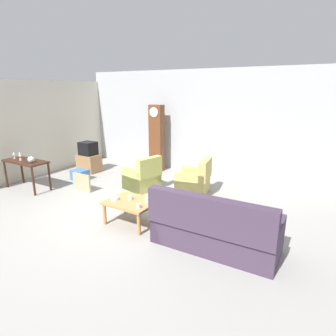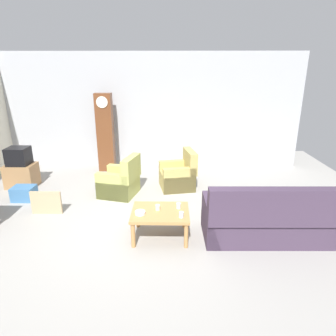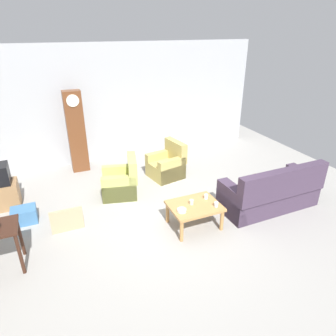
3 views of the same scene
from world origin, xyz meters
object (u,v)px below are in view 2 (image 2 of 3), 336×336
coffee_table_wood (160,215)px  tv_stand_cabinet (22,175)px  cup_white_porcelain (179,206)px  storage_box_blue (24,193)px  cup_blue_rimmed (181,215)px  framed_picture_leaning (46,203)px  armchair_olive_near (121,182)px  armchair_olive_far (179,176)px  tv_crt (18,156)px  cup_cream_tall (158,207)px  bowl_white_stacked (140,213)px  grandfather_clock (105,133)px  couch_floral (268,220)px

coffee_table_wood → tv_stand_cabinet: 4.12m
cup_white_porcelain → storage_box_blue: bearing=158.4°
cup_blue_rimmed → framed_picture_leaning: bearing=158.9°
coffee_table_wood → storage_box_blue: size_ratio=2.05×
tv_stand_cabinet → armchair_olive_near: bearing=-10.8°
armchair_olive_near → storage_box_blue: (-2.08, -0.31, -0.15)m
armchair_olive_near → armchair_olive_far: same height
armchair_olive_near → tv_stand_cabinet: 2.54m
tv_crt → cup_cream_tall: 4.07m
armchair_olive_far → tv_crt: (-3.83, 0.03, 0.47)m
coffee_table_wood → cup_cream_tall: 0.13m
tv_crt → storage_box_blue: bearing=-61.9°
armchair_olive_near → bowl_white_stacked: armchair_olive_near is taller
armchair_olive_far → tv_stand_cabinet: armchair_olive_far is taller
cup_cream_tall → bowl_white_stacked: cup_cream_tall is taller
framed_picture_leaning → armchair_olive_far: bearing=27.7°
tv_stand_cabinet → tv_crt: (0.00, 0.00, 0.49)m
armchair_olive_far → grandfather_clock: 2.50m
couch_floral → grandfather_clock: size_ratio=0.99×
armchair_olive_near → cup_blue_rimmed: 2.37m
grandfather_clock → framed_picture_leaning: bearing=-103.5°
armchair_olive_near → framed_picture_leaning: bearing=-144.4°
cup_cream_tall → grandfather_clock: bearing=114.9°
coffee_table_wood → grandfather_clock: (-1.64, 3.49, 0.67)m
grandfather_clock → storage_box_blue: 2.65m
armchair_olive_near → coffee_table_wood: (0.97, -1.75, 0.10)m
couch_floral → storage_box_blue: size_ratio=4.50×
cup_blue_rimmed → grandfather_clock: bearing=118.3°
couch_floral → coffee_table_wood: bearing=178.0°
tv_stand_cabinet → storage_box_blue: 0.90m
grandfather_clock → coffee_table_wood: bearing=-64.8°
armchair_olive_far → coffee_table_wood: 2.23m
armchair_olive_far → tv_crt: tv_crt is taller
cup_cream_tall → cup_white_porcelain: bearing=11.0°
couch_floral → framed_picture_leaning: couch_floral is taller
grandfather_clock → cup_blue_rimmed: size_ratio=22.80×
tv_crt → cup_blue_rimmed: bearing=-32.6°
armchair_olive_near → tv_crt: bearing=169.2°
couch_floral → armchair_olive_far: bearing=122.4°
grandfather_clock → cup_blue_rimmed: 4.23m
storage_box_blue → bowl_white_stacked: bearing=-29.7°
couch_floral → cup_blue_rimmed: size_ratio=22.50×
tv_stand_cabinet → storage_box_blue: bearing=-61.9°
coffee_table_wood → framed_picture_leaning: (-2.29, 0.81, -0.17)m
framed_picture_leaning → cup_blue_rimmed: bearing=-21.1°
couch_floral → cup_white_porcelain: couch_floral is taller
coffee_table_wood → cup_cream_tall: (-0.05, 0.04, 0.12)m
couch_floral → cup_cream_tall: size_ratio=22.12×
tv_stand_cabinet → bowl_white_stacked: 3.92m
cup_white_porcelain → bowl_white_stacked: size_ratio=0.56×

